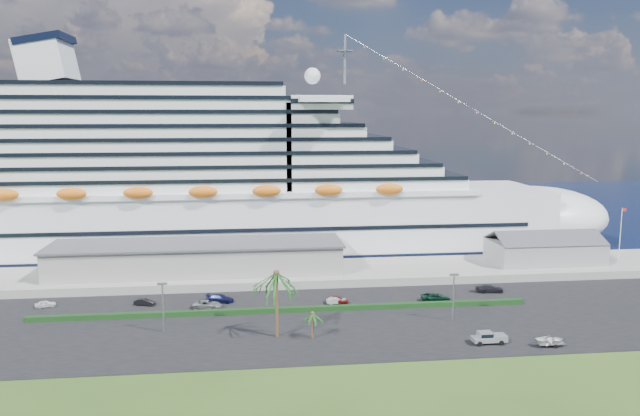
{
  "coord_description": "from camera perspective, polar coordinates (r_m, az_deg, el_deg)",
  "views": [
    {
      "loc": [
        -14.23,
        -90.37,
        35.2
      ],
      "look_at": [
        -0.11,
        30.0,
        16.56
      ],
      "focal_mm": 35.0,
      "sensor_mm": 36.0,
      "label": 1
    }
  ],
  "objects": [
    {
      "name": "ground",
      "position": [
        98.02,
        2.16,
        -12.31
      ],
      "size": [
        420.0,
        420.0,
        0.0
      ],
      "primitive_type": "plane",
      "color": "#2C4F1A",
      "rests_on": "ground"
    },
    {
      "name": "asphalt_lot",
      "position": [
        108.23,
        1.25,
        -10.21
      ],
      "size": [
        140.0,
        38.0,
        0.12
      ],
      "primitive_type": "cube",
      "color": "black",
      "rests_on": "ground"
    },
    {
      "name": "parked_car_3",
      "position": [
        119.02,
        -9.13,
        -8.14
      ],
      "size": [
        5.56,
        3.6,
        1.5
      ],
      "primitive_type": "imported",
      "rotation": [
        0.0,
        0.0,
        1.26
      ],
      "color": "#12153F",
      "rests_on": "asphalt_lot"
    },
    {
      "name": "boat_trailer",
      "position": [
        102.46,
        20.37,
        -11.25
      ],
      "size": [
        5.22,
        3.33,
        1.51
      ],
      "color": "gray",
      "rests_on": "asphalt_lot"
    },
    {
      "name": "cruise_ship",
      "position": [
        155.64,
        -9.34,
        1.8
      ],
      "size": [
        191.0,
        38.0,
        54.0
      ],
      "color": "silver",
      "rests_on": "ground"
    },
    {
      "name": "parked_car_6",
      "position": [
        120.12,
        10.54,
        -8.01
      ],
      "size": [
        5.67,
        2.97,
        1.52
      ],
      "primitive_type": "imported",
      "rotation": [
        0.0,
        0.0,
        1.49
      ],
      "color": "black",
      "rests_on": "asphalt_lot"
    },
    {
      "name": "parked_car_0",
      "position": [
        125.04,
        -23.82,
        -8.02
      ],
      "size": [
        3.87,
        2.69,
        1.22
      ],
      "primitive_type": "imported",
      "rotation": [
        0.0,
        0.0,
        1.95
      ],
      "color": "white",
      "rests_on": "asphalt_lot"
    },
    {
      "name": "pickup_truck",
      "position": [
        100.75,
        15.16,
        -11.32
      ],
      "size": [
        5.35,
        2.14,
        1.88
      ],
      "color": "black",
      "rests_on": "asphalt_lot"
    },
    {
      "name": "palm_tall",
      "position": [
        97.97,
        -4.0,
        -6.67
      ],
      "size": [
        8.82,
        8.82,
        11.13
      ],
      "color": "#47301E",
      "rests_on": "ground"
    },
    {
      "name": "parked_car_5",
      "position": [
        116.59,
        1.56,
        -8.44
      ],
      "size": [
        3.89,
        1.4,
        1.27
      ],
      "primitive_type": "imported",
      "rotation": [
        0.0,
        0.0,
        1.56
      ],
      "color": "silver",
      "rests_on": "asphalt_lot"
    },
    {
      "name": "wharf",
      "position": [
        135.55,
        -0.45,
        -5.92
      ],
      "size": [
        240.0,
        20.0,
        1.8
      ],
      "primitive_type": "cube",
      "color": "gray",
      "rests_on": "ground"
    },
    {
      "name": "hedge",
      "position": [
        112.04,
        -3.22,
        -9.28
      ],
      "size": [
        88.0,
        1.1,
        0.9
      ],
      "primitive_type": "cube",
      "color": "black",
      "rests_on": "asphalt_lot"
    },
    {
      "name": "parked_car_7",
      "position": [
        128.22,
        15.25,
        -7.09
      ],
      "size": [
        5.61,
        2.72,
        1.57
      ],
      "primitive_type": "imported",
      "rotation": [
        0.0,
        0.0,
        1.47
      ],
      "color": "#222228",
      "rests_on": "asphalt_lot"
    },
    {
      "name": "flagpole",
      "position": [
        157.55,
        25.79,
        -1.98
      ],
      "size": [
        1.08,
        0.16,
        12.0
      ],
      "color": "silver",
      "rests_on": "wharf"
    },
    {
      "name": "palm_short",
      "position": [
        98.56,
        -0.68,
        -9.92
      ],
      "size": [
        3.53,
        3.53,
        4.56
      ],
      "color": "#47301E",
      "rests_on": "ground"
    },
    {
      "name": "parked_car_2",
      "position": [
        115.71,
        -10.24,
        -8.67
      ],
      "size": [
        5.57,
        3.3,
        1.45
      ],
      "primitive_type": "imported",
      "rotation": [
        0.0,
        0.0,
        1.39
      ],
      "color": "gray",
      "rests_on": "asphalt_lot"
    },
    {
      "name": "parked_car_4",
      "position": [
        116.68,
        1.64,
        -8.4
      ],
      "size": [
        4.44,
        3.07,
        1.4
      ],
      "primitive_type": "imported",
      "rotation": [
        0.0,
        0.0,
        1.19
      ],
      "color": "#61110C",
      "rests_on": "asphalt_lot"
    },
    {
      "name": "terminal_building",
      "position": [
        134.25,
        -11.15,
        -4.42
      ],
      "size": [
        61.0,
        15.0,
        6.3
      ],
      "color": "gray",
      "rests_on": "wharf"
    },
    {
      "name": "lamp_post_right",
      "position": [
        108.35,
        12.11,
        -7.45
      ],
      "size": [
        1.6,
        0.35,
        8.27
      ],
      "color": "gray",
      "rests_on": "asphalt_lot"
    },
    {
      "name": "lamp_post_left",
      "position": [
        103.72,
        -14.17,
        -8.26
      ],
      "size": [
        1.6,
        0.35,
        8.27
      ],
      "color": "gray",
      "rests_on": "asphalt_lot"
    },
    {
      "name": "water",
      "position": [
        223.61,
        -2.96,
        -0.32
      ],
      "size": [
        420.0,
        160.0,
        0.02
      ],
      "primitive_type": "cube",
      "color": "black",
      "rests_on": "ground"
    },
    {
      "name": "port_shed",
      "position": [
        149.44,
        19.83,
        -3.68
      ],
      "size": [
        24.0,
        12.31,
        7.37
      ],
      "color": "gray",
      "rests_on": "wharf"
    },
    {
      "name": "parked_car_1",
      "position": [
        120.05,
        -15.74,
        -8.27
      ],
      "size": [
        4.07,
        2.44,
        1.27
      ],
      "primitive_type": "imported",
      "rotation": [
        0.0,
        0.0,
        1.26
      ],
      "color": "black",
      "rests_on": "asphalt_lot"
    }
  ]
}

